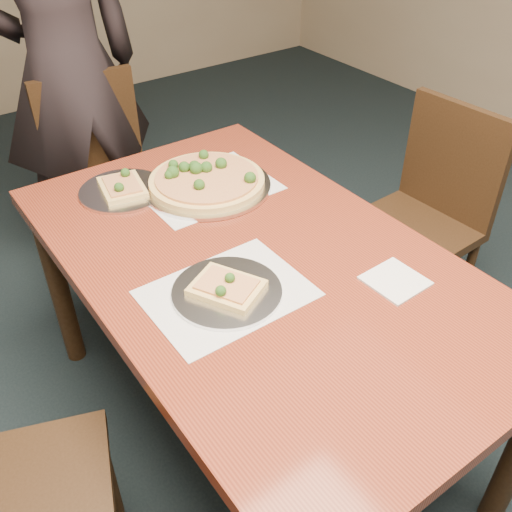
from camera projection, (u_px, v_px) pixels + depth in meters
dining_table at (256, 282)px, 1.63m from camera, size 0.90×1.50×0.75m
chair_far at (104, 174)px, 2.42m from camera, size 0.46×0.46×0.91m
chair_right at (426, 210)px, 2.19m from camera, size 0.44×0.44×0.91m
diner at (67, 70)px, 2.29m from camera, size 0.67×0.44×1.82m
placemat_main at (207, 187)px, 1.87m from camera, size 0.42×0.32×0.00m
placemat_near at (227, 293)px, 1.44m from camera, size 0.40×0.30×0.00m
pizza_pan at (206, 181)px, 1.85m from camera, size 0.42×0.42×0.07m
slice_plate_near at (227, 290)px, 1.44m from camera, size 0.28×0.28×0.05m
slice_plate_far at (123, 189)px, 1.84m from camera, size 0.28×0.28×0.06m
napkin at (395, 281)px, 1.48m from camera, size 0.14×0.14×0.01m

